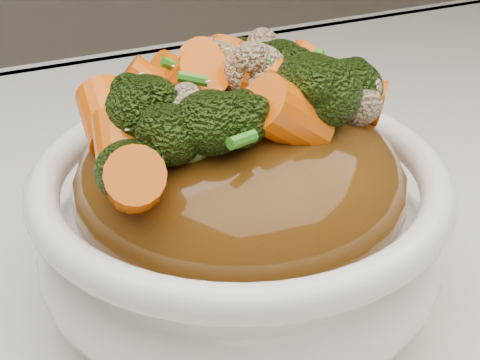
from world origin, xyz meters
name	(u,v)px	position (x,y,z in m)	size (l,w,h in m)	color
tablecloth	(174,347)	(0.00, 0.00, 0.73)	(1.20, 0.80, 0.04)	silver
bowl	(240,232)	(0.04, 0.00, 0.79)	(0.22, 0.22, 0.08)	white
sauce_base	(240,185)	(0.04, 0.00, 0.82)	(0.17, 0.17, 0.09)	#53300E
carrots	(240,72)	(0.04, 0.00, 0.88)	(0.17, 0.17, 0.05)	#F16207
broccoli	(240,74)	(0.04, 0.00, 0.88)	(0.17, 0.17, 0.04)	black
cauliflower	(240,78)	(0.04, 0.00, 0.88)	(0.17, 0.17, 0.04)	tan
scallions	(240,71)	(0.04, 0.00, 0.89)	(0.13, 0.13, 0.02)	#2D7C1C
sesame_seeds	(240,71)	(0.04, 0.00, 0.89)	(0.15, 0.15, 0.01)	beige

